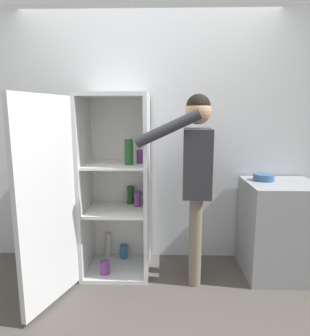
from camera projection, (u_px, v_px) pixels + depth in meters
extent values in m
plane|color=#4C4742|center=(145.00, 311.00, 2.33)|extent=(12.00, 12.00, 0.00)
cube|color=silver|center=(149.00, 138.00, 3.07)|extent=(7.00, 0.06, 2.55)
cube|color=silver|center=(118.00, 267.00, 2.97)|extent=(0.62, 0.57, 0.04)
cube|color=silver|center=(114.00, 96.00, 2.67)|extent=(0.62, 0.57, 0.04)
cube|color=white|center=(120.00, 180.00, 3.08)|extent=(0.62, 0.03, 1.62)
cube|color=silver|center=(85.00, 186.00, 2.83)|extent=(0.03, 0.57, 1.62)
cube|color=silver|center=(147.00, 186.00, 2.81)|extent=(0.04, 0.57, 1.62)
cube|color=white|center=(117.00, 210.00, 2.86)|extent=(0.55, 0.50, 0.02)
cube|color=white|center=(115.00, 165.00, 2.78)|extent=(0.55, 0.50, 0.02)
cube|color=silver|center=(47.00, 203.00, 2.27)|extent=(0.26, 0.60, 1.62)
cylinder|color=#723884|center=(137.00, 199.00, 2.92)|extent=(0.07, 0.07, 0.15)
cylinder|color=#723884|center=(105.00, 267.00, 2.80)|extent=(0.09, 0.09, 0.13)
cylinder|color=#1E5123|center=(129.00, 152.00, 2.68)|extent=(0.08, 0.08, 0.23)
cylinder|color=#723884|center=(140.00, 157.00, 2.77)|extent=(0.06, 0.06, 0.13)
cylinder|color=#1E5123|center=(131.00, 195.00, 3.01)|extent=(0.07, 0.07, 0.18)
cylinder|color=teal|center=(124.00, 251.00, 3.11)|extent=(0.08, 0.08, 0.14)
cylinder|color=beige|center=(108.00, 244.00, 3.14)|extent=(0.05, 0.05, 0.26)
cylinder|color=#726656|center=(195.00, 241.00, 2.63)|extent=(0.11, 0.11, 0.81)
cylinder|color=#726656|center=(195.00, 234.00, 2.80)|extent=(0.11, 0.11, 0.81)
cube|color=#2D2D33|center=(197.00, 162.00, 2.59)|extent=(0.27, 0.44, 0.58)
sphere|color=tan|center=(198.00, 111.00, 2.52)|extent=(0.22, 0.22, 0.22)
sphere|color=black|center=(198.00, 106.00, 2.51)|extent=(0.21, 0.21, 0.21)
cylinder|color=#2D2D33|center=(168.00, 129.00, 2.33)|extent=(0.53, 0.12, 0.31)
cylinder|color=#2D2D33|center=(196.00, 161.00, 2.83)|extent=(0.09, 0.09, 0.54)
cube|color=gray|center=(279.00, 228.00, 2.83)|extent=(0.65, 0.62, 0.89)
cylinder|color=#335B8E|center=(264.00, 177.00, 2.84)|extent=(0.19, 0.19, 0.06)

